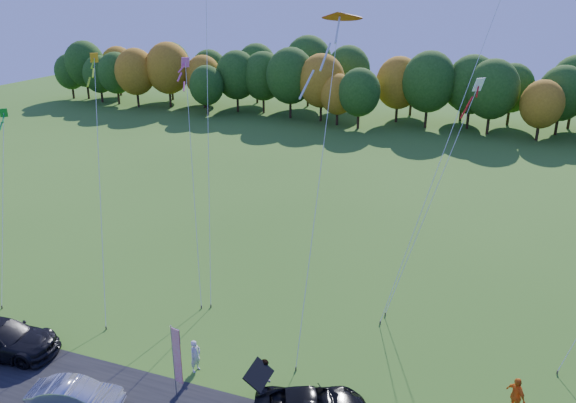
% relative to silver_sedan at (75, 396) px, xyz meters
% --- Properties ---
extents(ground, '(160.00, 160.00, 0.00)m').
position_rel_silver_sedan_xyz_m(ground, '(6.18, 4.25, -0.67)').
color(ground, '#325F19').
extents(tree_line, '(116.00, 12.00, 10.00)m').
position_rel_silver_sedan_xyz_m(tree_line, '(6.18, 59.25, -0.67)').
color(tree_line, '#1E4711').
rests_on(tree_line, ground).
extents(silver_sedan, '(4.30, 2.43, 1.34)m').
position_rel_silver_sedan_xyz_m(silver_sedan, '(0.00, 0.00, 0.00)').
color(silver_sedan, '#B5B4B9').
rests_on(silver_sedan, ground).
extents(dark_truck_a, '(6.23, 3.36, 1.72)m').
position_rel_silver_sedan_xyz_m(dark_truck_a, '(-6.34, 2.04, 0.19)').
color(dark_truck_a, black).
rests_on(dark_truck_a, ground).
extents(person_tailgate_a, '(0.55, 0.70, 1.67)m').
position_rel_silver_sedan_xyz_m(person_tailgate_a, '(3.66, 4.19, 0.17)').
color(person_tailgate_a, silver).
rests_on(person_tailgate_a, ground).
extents(person_tailgate_b, '(0.84, 0.99, 1.80)m').
position_rel_silver_sedan_xyz_m(person_tailgate_b, '(7.46, 3.88, 0.23)').
color(person_tailgate_b, gray).
rests_on(person_tailgate_b, ground).
extents(person_east, '(1.05, 1.11, 1.85)m').
position_rel_silver_sedan_xyz_m(person_east, '(18.13, 6.42, 0.25)').
color(person_east, orange).
rests_on(person_east, ground).
extents(feather_flag, '(0.49, 0.15, 3.74)m').
position_rel_silver_sedan_xyz_m(feather_flag, '(3.86, 2.26, 1.61)').
color(feather_flag, '#999999').
rests_on(feather_flag, ground).
extents(kite_delta_blue, '(4.83, 9.67, 31.58)m').
position_rel_silver_sedan_xyz_m(kite_delta_blue, '(-0.13, 13.96, 14.81)').
color(kite_delta_blue, '#4C3F33').
rests_on(kite_delta_blue, ground).
extents(kite_parafoil_orange, '(8.41, 13.77, 27.05)m').
position_rel_silver_sedan_xyz_m(kite_parafoil_orange, '(14.43, 17.83, 12.61)').
color(kite_parafoil_orange, '#4C3F33').
rests_on(kite_parafoil_orange, ground).
extents(kite_delta_red, '(2.23, 8.97, 17.39)m').
position_rel_silver_sedan_xyz_m(kite_delta_red, '(7.89, 10.40, 8.75)').
color(kite_delta_red, '#4C3F33').
rests_on(kite_delta_red, ground).
extents(kite_diamond_yellow, '(4.76, 7.44, 14.18)m').
position_rel_silver_sedan_xyz_m(kite_diamond_yellow, '(-4.81, 9.04, 6.23)').
color(kite_diamond_yellow, '#4C3F33').
rests_on(kite_diamond_yellow, ground).
extents(kite_diamond_green, '(3.06, 5.47, 10.92)m').
position_rel_silver_sedan_xyz_m(kite_diamond_green, '(-11.01, 7.73, 4.63)').
color(kite_diamond_green, '#4C3F33').
rests_on(kite_diamond_green, ground).
extents(kite_diamond_white, '(4.06, 7.40, 13.04)m').
position_rel_silver_sedan_xyz_m(kite_diamond_white, '(13.04, 15.63, 5.57)').
color(kite_diamond_white, '#4C3F33').
rests_on(kite_diamond_white, ground).
extents(kite_diamond_pink, '(3.85, 6.09, 13.88)m').
position_rel_silver_sedan_xyz_m(kite_diamond_pink, '(-0.50, 12.07, 6.08)').
color(kite_diamond_pink, '#4C3F33').
rests_on(kite_diamond_pink, ground).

